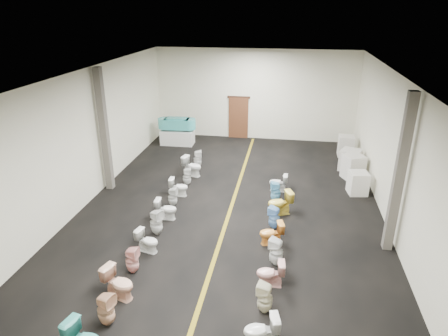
{
  "coord_description": "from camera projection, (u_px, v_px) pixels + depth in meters",
  "views": [
    {
      "loc": [
        1.78,
        -11.84,
        6.45
      ],
      "look_at": [
        -0.38,
        1.0,
        1.1
      ],
      "focal_mm": 32.0,
      "sensor_mm": 36.0,
      "label": 1
    }
  ],
  "objects": [
    {
      "name": "appliance_crate_a",
      "position": [
        358.0,
        183.0,
        14.55
      ],
      "size": [
        0.74,
        0.74,
        0.83
      ],
      "primitive_type": "cube",
      "rotation": [
        0.0,
        0.0,
        0.15
      ],
      "color": "silver",
      "rests_on": "floor"
    },
    {
      "name": "toilet_right_4",
      "position": [
        276.0,
        252.0,
        10.53
      ],
      "size": [
        0.45,
        0.45,
        0.79
      ],
      "primitive_type": "imported",
      "rotation": [
        0.0,
        0.0,
        -1.87
      ],
      "color": "white",
      "rests_on": "floor"
    },
    {
      "name": "back_door",
      "position": [
        238.0,
        118.0,
        20.49
      ],
      "size": [
        1.0,
        0.1,
        2.1
      ],
      "primitive_type": "cube",
      "color": "#562D19",
      "rests_on": "floor"
    },
    {
      "name": "display_table",
      "position": [
        178.0,
        137.0,
        19.76
      ],
      "size": [
        1.6,
        0.82,
        0.71
      ],
      "primitive_type": "cube",
      "rotation": [
        0.0,
        0.0,
        0.02
      ],
      "color": "silver",
      "rests_on": "floor"
    },
    {
      "name": "toilet_left_9",
      "position": [
        187.0,
        177.0,
        15.25
      ],
      "size": [
        0.4,
        0.39,
        0.7
      ],
      "primitive_type": "imported",
      "rotation": [
        0.0,
        0.0,
        1.85
      ],
      "color": "silver",
      "rests_on": "floor"
    },
    {
      "name": "toilet_right_8",
      "position": [
        276.0,
        192.0,
        13.96
      ],
      "size": [
        0.4,
        0.39,
        0.76
      ],
      "primitive_type": "imported",
      "rotation": [
        0.0,
        0.0,
        -1.41
      ],
      "color": "#78C9EF",
      "rests_on": "floor"
    },
    {
      "name": "column_left",
      "position": [
        104.0,
        131.0,
        14.31
      ],
      "size": [
        0.25,
        0.25,
        4.5
      ],
      "primitive_type": "cube",
      "color": "#59544C",
      "rests_on": "floor"
    },
    {
      "name": "toilet_left_8",
      "position": [
        179.0,
        187.0,
        14.41
      ],
      "size": [
        0.68,
        0.4,
        0.68
      ],
      "primitive_type": "imported",
      "rotation": [
        0.0,
        0.0,
        1.61
      ],
      "color": "white",
      "rests_on": "floor"
    },
    {
      "name": "toilet_left_3",
      "position": [
        132.0,
        260.0,
        10.23
      ],
      "size": [
        0.37,
        0.36,
        0.74
      ],
      "primitive_type": "imported",
      "rotation": [
        0.0,
        0.0,
        1.49
      ],
      "color": "#E39F97",
      "rests_on": "floor"
    },
    {
      "name": "toilet_left_6",
      "position": [
        166.0,
        209.0,
        12.84
      ],
      "size": [
        0.7,
        0.42,
        0.7
      ],
      "primitive_type": "imported",
      "rotation": [
        0.0,
        0.0,
        1.62
      ],
      "color": "white",
      "rests_on": "floor"
    },
    {
      "name": "toilet_right_9",
      "position": [
        278.0,
        183.0,
        14.76
      ],
      "size": [
        0.67,
        0.4,
        0.67
      ],
      "primitive_type": "imported",
      "rotation": [
        0.0,
        0.0,
        -1.6
      ],
      "color": "silver",
      "rests_on": "floor"
    },
    {
      "name": "toilet_right_3",
      "position": [
        270.0,
        274.0,
        9.76
      ],
      "size": [
        0.71,
        0.45,
        0.7
      ],
      "primitive_type": "imported",
      "rotation": [
        0.0,
        0.0,
        -1.48
      ],
      "color": "#E4A69F",
      "rests_on": "floor"
    },
    {
      "name": "toilet_left_2",
      "position": [
        119.0,
        283.0,
        9.35
      ],
      "size": [
        0.87,
        0.65,
        0.79
      ],
      "primitive_type": "imported",
      "rotation": [
        0.0,
        0.0,
        1.28
      ],
      "color": "#ECB395",
      "rests_on": "floor"
    },
    {
      "name": "wall_right",
      "position": [
        396.0,
        156.0,
        11.9
      ],
      "size": [
        0.0,
        16.0,
        16.0
      ],
      "primitive_type": "plane",
      "rotation": [
        1.57,
        0.0,
        -1.57
      ],
      "color": "beige",
      "rests_on": "ground"
    },
    {
      "name": "door_frame",
      "position": [
        239.0,
        97.0,
        20.09
      ],
      "size": [
        1.15,
        0.08,
        0.1
      ],
      "primitive_type": "cube",
      "color": "#331C11",
      "rests_on": "back_door"
    },
    {
      "name": "floor",
      "position": [
        230.0,
        210.0,
        13.52
      ],
      "size": [
        16.0,
        16.0,
        0.0
      ],
      "primitive_type": "plane",
      "color": "black",
      "rests_on": "ground"
    },
    {
      "name": "appliance_crate_d",
      "position": [
        346.0,
        146.0,
        18.17
      ],
      "size": [
        0.68,
        0.68,
        0.95
      ],
      "primitive_type": "cube",
      "rotation": [
        0.0,
        0.0,
        -0.02
      ],
      "color": "silver",
      "rests_on": "floor"
    },
    {
      "name": "toilet_left_7",
      "position": [
        173.0,
        197.0,
        13.66
      ],
      "size": [
        0.32,
        0.32,
        0.69
      ],
      "primitive_type": "imported",
      "rotation": [
        0.0,
        0.0,
        1.55
      ],
      "color": "silver",
      "rests_on": "floor"
    },
    {
      "name": "toilet_left_11",
      "position": [
        198.0,
        159.0,
        16.94
      ],
      "size": [
        0.41,
        0.41,
        0.75
      ],
      "primitive_type": "imported",
      "rotation": [
        0.0,
        0.0,
        1.81
      ],
      "color": "white",
      "rests_on": "floor"
    },
    {
      "name": "toilet_left_4",
      "position": [
        147.0,
        241.0,
        11.14
      ],
      "size": [
        0.72,
        0.51,
        0.66
      ],
      "primitive_type": "imported",
      "rotation": [
        0.0,
        0.0,
        1.34
      ],
      "color": "white",
      "rests_on": "floor"
    },
    {
      "name": "column_right",
      "position": [
        399.0,
        175.0,
        10.57
      ],
      "size": [
        0.25,
        0.25,
        4.5
      ],
      "primitive_type": "cube",
      "color": "#59544C",
      "rests_on": "floor"
    },
    {
      "name": "toilet_left_5",
      "position": [
        156.0,
        222.0,
        11.95
      ],
      "size": [
        0.49,
        0.49,
        0.82
      ],
      "primitive_type": "imported",
      "rotation": [
        0.0,
        0.0,
        1.16
      ],
      "color": "silver",
      "rests_on": "floor"
    },
    {
      "name": "toilet_right_7",
      "position": [
        280.0,
        203.0,
        13.09
      ],
      "size": [
        0.92,
        0.74,
        0.82
      ],
      "primitive_type": "imported",
      "rotation": [
        0.0,
        0.0,
        -1.16
      ],
      "color": "yellow",
      "rests_on": "floor"
    },
    {
      "name": "toilet_left_1",
      "position": [
        106.0,
        309.0,
        8.54
      ],
      "size": [
        0.45,
        0.45,
        0.81
      ],
      "primitive_type": "imported",
      "rotation": [
        0.0,
        0.0,
        1.3
      ],
      "color": "tan",
      "rests_on": "floor"
    },
    {
      "name": "bathtub",
      "position": [
        177.0,
        123.0,
        19.49
      ],
      "size": [
        1.86,
        0.72,
        0.55
      ],
      "rotation": [
        0.0,
        0.0,
        0.05
      ],
      "color": "#3CADAC",
      "rests_on": "display_table"
    },
    {
      "name": "toilet_right_2",
      "position": [
        265.0,
        298.0,
        8.9
      ],
      "size": [
        0.42,
        0.41,
        0.77
      ],
      "primitive_type": "imported",
      "rotation": [
        0.0,
        0.0,
        -1.77
      ],
      "color": "beige",
      "rests_on": "floor"
    },
    {
      "name": "toilet_right_6",
      "position": [
        274.0,
        218.0,
        12.26
      ],
      "size": [
        0.44,
        0.44,
        0.75
      ],
      "primitive_type": "imported",
      "rotation": [
        0.0,
        0.0,
        -1.94
      ],
      "color": "#79B0E9",
      "rests_on": "floor"
    },
    {
      "name": "toilet_right_1",
      "position": [
        261.0,
        331.0,
        8.02
      ],
      "size": [
        0.79,
        0.57,
        0.73
      ],
      "primitive_type": "imported",
      "rotation": [
        0.0,
        0.0,
        -1.32
      ],
      "color": "silver",
      "rests_on": "floor"
    },
    {
      "name": "wall_left",
      "position": [
        84.0,
        139.0,
        13.43
      ],
      "size": [
        0.0,
        16.0,
        16.0
      ],
      "primitive_type": "plane",
      "rotation": [
        1.57,
        0.0,
        1.57
      ],
      "color": "beige",
      "rests_on": "ground"
    },
    {
      "name": "wall_back",
      "position": [
        255.0,
        95.0,
        19.96
      ],
      "size": [
        10.0,
        0.0,
        10.0
      ],
      "primitive_type": "plane",
      "rotation": [
        1.57,
        0.0,
        0.0
      ],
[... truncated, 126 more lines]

